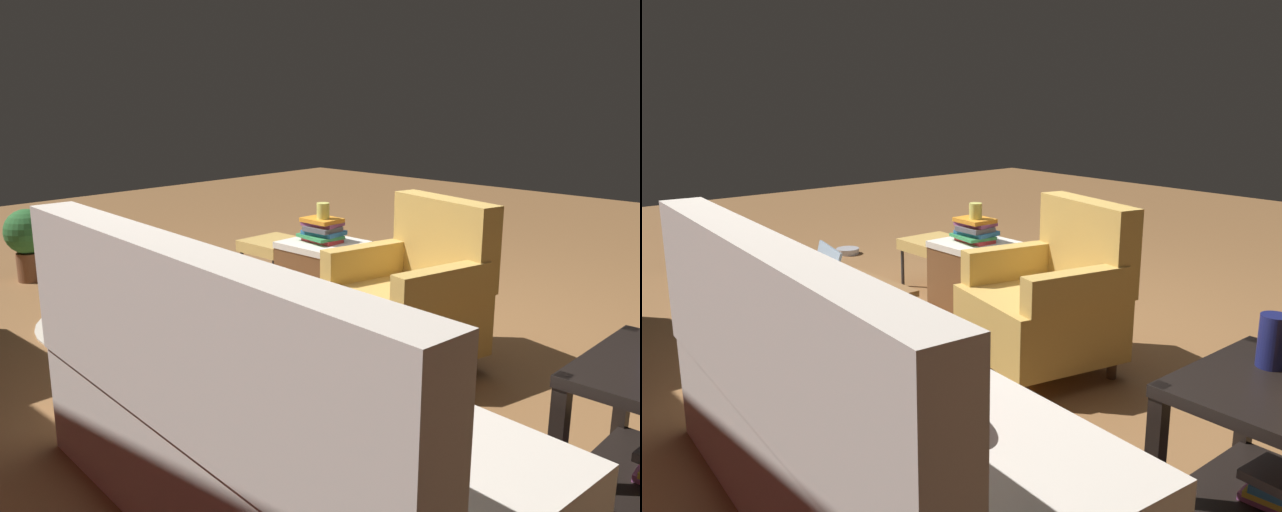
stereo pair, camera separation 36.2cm
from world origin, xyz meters
TOP-DOWN VIEW (x-y plane):
  - ground at (0.00, 0.00)m, footprint 12.00×12.00m
  - couch at (-0.98, 1.61)m, footprint 1.96×1.01m
  - armchair at (-0.54, 0.20)m, footprint 0.79×0.81m
  - laptop_desk at (0.02, 1.04)m, footprint 0.56×0.44m
  - laptop at (0.03, 1.08)m, footprint 0.37×0.31m
  - wicker_hamper at (0.35, -0.08)m, footprint 0.45×0.45m
  - book_stack_hamper at (0.35, -0.08)m, footprint 0.28×0.24m
  - yellow_mug at (0.34, -0.07)m, footprint 0.08×0.08m
  - tv_remote at (0.45, -0.16)m, footprint 0.07×0.16m
  - ottoman at (1.00, -0.26)m, footprint 0.40×0.40m
  - circular_rug at (1.09, 0.75)m, footprint 1.35×1.35m
  - pet_bowl_steel at (2.29, -0.30)m, footprint 0.20×0.20m
  - potted_plant at (2.49, 0.88)m, footprint 0.34×0.34m

SIDE VIEW (x-z plane):
  - ground at x=0.00m, z-range 0.00..0.00m
  - circular_rug at x=1.09m, z-range 0.00..0.01m
  - pet_bowl_steel at x=2.29m, z-range 0.00..0.05m
  - wicker_hamper at x=0.35m, z-range 0.00..0.48m
  - ottoman at x=1.00m, z-range 0.13..0.49m
  - couch at x=-0.98m, z-range -0.17..0.83m
  - potted_plant at x=2.49m, z-range 0.06..0.61m
  - armchair at x=-0.54m, z-range -0.07..0.80m
  - laptop_desk at x=0.02m, z-range 0.18..0.66m
  - tv_remote at x=0.45m, z-range 0.48..0.50m
  - laptop at x=0.03m, z-range 0.42..0.63m
  - book_stack_hamper at x=0.35m, z-range 0.48..0.63m
  - yellow_mug at x=0.34m, z-range 0.63..0.73m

